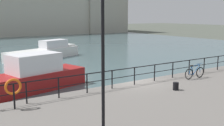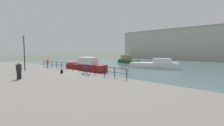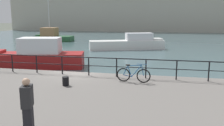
{
  "view_description": "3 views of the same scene",
  "coord_description": "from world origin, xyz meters",
  "px_view_note": "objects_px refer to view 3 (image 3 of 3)",
  "views": [
    {
      "loc": [
        -10.85,
        -13.45,
        5.06
      ],
      "look_at": [
        0.84,
        3.77,
        1.46
      ],
      "focal_mm": 44.34,
      "sensor_mm": 36.0,
      "label": 1
    },
    {
      "loc": [
        20.04,
        -13.11,
        3.79
      ],
      "look_at": [
        2.0,
        4.2,
        1.91
      ],
      "focal_mm": 27.59,
      "sensor_mm": 36.0,
      "label": 2
    },
    {
      "loc": [
        5.21,
        -14.11,
        4.3
      ],
      "look_at": [
        1.64,
        2.95,
        0.98
      ],
      "focal_mm": 39.74,
      "sensor_mm": 36.0,
      "label": 3
    }
  ],
  "objects_px": {
    "standing_person": "(28,106)",
    "moored_small_launch": "(129,43)",
    "moored_blue_motorboat": "(53,36)",
    "moored_white_yacht": "(37,56)",
    "mooring_bollard": "(66,81)",
    "harbor_building": "(170,8)",
    "parked_bicycle": "(133,75)"
  },
  "relations": [
    {
      "from": "harbor_building",
      "to": "mooring_bollard",
      "type": "distance_m",
      "value": 64.12
    },
    {
      "from": "moored_small_launch",
      "to": "standing_person",
      "type": "relative_size",
      "value": 5.78
    },
    {
      "from": "harbor_building",
      "to": "moored_small_launch",
      "type": "distance_m",
      "value": 43.62
    },
    {
      "from": "moored_white_yacht",
      "to": "mooring_bollard",
      "type": "relative_size",
      "value": 18.43
    },
    {
      "from": "moored_white_yacht",
      "to": "parked_bicycle",
      "type": "distance_m",
      "value": 10.96
    },
    {
      "from": "harbor_building",
      "to": "parked_bicycle",
      "type": "height_order",
      "value": "harbor_building"
    },
    {
      "from": "parked_bicycle",
      "to": "standing_person",
      "type": "bearing_deg",
      "value": -106.81
    },
    {
      "from": "moored_small_launch",
      "to": "mooring_bollard",
      "type": "bearing_deg",
      "value": -111.28
    },
    {
      "from": "moored_white_yacht",
      "to": "moored_blue_motorboat",
      "type": "bearing_deg",
      "value": -81.24
    },
    {
      "from": "standing_person",
      "to": "moored_small_launch",
      "type": "bearing_deg",
      "value": -106.99
    },
    {
      "from": "moored_small_launch",
      "to": "moored_blue_motorboat",
      "type": "distance_m",
      "value": 16.46
    },
    {
      "from": "moored_white_yacht",
      "to": "moored_small_launch",
      "type": "distance_m",
      "value": 14.33
    },
    {
      "from": "moored_small_launch",
      "to": "mooring_bollard",
      "type": "height_order",
      "value": "moored_small_launch"
    },
    {
      "from": "moored_small_launch",
      "to": "moored_blue_motorboat",
      "type": "xyz_separation_m",
      "value": [
        -14.43,
        7.92,
        0.07
      ]
    },
    {
      "from": "moored_white_yacht",
      "to": "moored_blue_motorboat",
      "type": "distance_m",
      "value": 22.57
    },
    {
      "from": "harbor_building",
      "to": "parked_bicycle",
      "type": "xyz_separation_m",
      "value": [
        -2.82,
        -62.29,
        -5.12
      ]
    },
    {
      "from": "moored_blue_motorboat",
      "to": "standing_person",
      "type": "relative_size",
      "value": 4.09
    },
    {
      "from": "moored_white_yacht",
      "to": "moored_blue_motorboat",
      "type": "relative_size",
      "value": 1.17
    },
    {
      "from": "moored_blue_motorboat",
      "to": "moored_white_yacht",
      "type": "bearing_deg",
      "value": 108.94
    },
    {
      "from": "moored_small_launch",
      "to": "standing_person",
      "type": "xyz_separation_m",
      "value": [
        0.66,
        -25.79,
        1.0
      ]
    },
    {
      "from": "moored_small_launch",
      "to": "moored_blue_motorboat",
      "type": "bearing_deg",
      "value": 130.77
    },
    {
      "from": "parked_bicycle",
      "to": "standing_person",
      "type": "relative_size",
      "value": 1.05
    },
    {
      "from": "moored_blue_motorboat",
      "to": "standing_person",
      "type": "height_order",
      "value": "moored_blue_motorboat"
    },
    {
      "from": "moored_white_yacht",
      "to": "moored_small_launch",
      "type": "height_order",
      "value": "moored_white_yacht"
    },
    {
      "from": "mooring_bollard",
      "to": "moored_small_launch",
      "type": "bearing_deg",
      "value": 89.21
    },
    {
      "from": "moored_blue_motorboat",
      "to": "parked_bicycle",
      "type": "height_order",
      "value": "moored_blue_motorboat"
    },
    {
      "from": "moored_small_launch",
      "to": "standing_person",
      "type": "distance_m",
      "value": 25.82
    },
    {
      "from": "parked_bicycle",
      "to": "moored_small_launch",
      "type": "bearing_deg",
      "value": 101.01
    },
    {
      "from": "moored_white_yacht",
      "to": "mooring_bollard",
      "type": "xyz_separation_m",
      "value": [
        5.71,
        -7.72,
        0.16
      ]
    },
    {
      "from": "parked_bicycle",
      "to": "mooring_bollard",
      "type": "relative_size",
      "value": 4.02
    },
    {
      "from": "moored_white_yacht",
      "to": "mooring_bollard",
      "type": "bearing_deg",
      "value": 113.27
    },
    {
      "from": "moored_white_yacht",
      "to": "standing_person",
      "type": "xyz_separation_m",
      "value": [
        6.65,
        -12.78,
        0.8
      ]
    }
  ]
}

